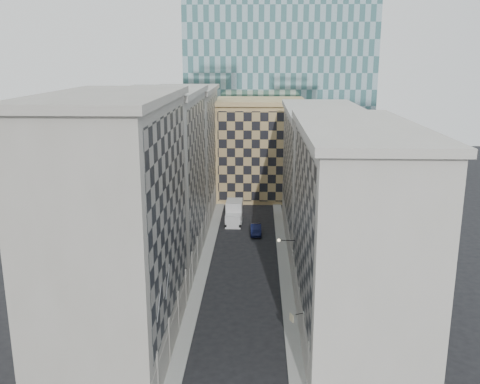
# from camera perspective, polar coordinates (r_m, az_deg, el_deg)

# --- Properties ---
(sidewalk_west) EXTENTS (1.50, 100.00, 0.15)m
(sidewalk_west) POSITION_cam_1_polar(r_m,az_deg,el_deg) (69.79, -3.96, -8.17)
(sidewalk_west) COLOR #979691
(sidewalk_west) RESTS_ON ground
(sidewalk_east) EXTENTS (1.50, 100.00, 0.15)m
(sidewalk_east) POSITION_cam_1_polar(r_m,az_deg,el_deg) (69.52, 4.77, -8.28)
(sidewalk_east) COLOR #979691
(sidewalk_east) RESTS_ON ground
(bldg_left_a) EXTENTS (10.80, 22.80, 23.70)m
(bldg_left_a) POSITION_cam_1_polar(r_m,az_deg,el_deg) (49.18, -13.04, -3.70)
(bldg_left_a) COLOR gray
(bldg_left_a) RESTS_ON ground
(bldg_left_b) EXTENTS (10.80, 22.80, 22.70)m
(bldg_left_b) POSITION_cam_1_polar(r_m,az_deg,el_deg) (70.02, -8.45, 1.45)
(bldg_left_b) COLOR gray
(bldg_left_b) RESTS_ON ground
(bldg_left_c) EXTENTS (10.80, 22.80, 21.70)m
(bldg_left_c) POSITION_cam_1_polar(r_m,az_deg,el_deg) (91.41, -5.98, 4.22)
(bldg_left_c) COLOR gray
(bldg_left_c) RESTS_ON ground
(bldg_right_a) EXTENTS (10.80, 26.80, 20.70)m
(bldg_right_a) POSITION_cam_1_polar(r_m,az_deg,el_deg) (52.57, 11.91, -4.18)
(bldg_right_a) COLOR #AAA69C
(bldg_right_a) RESTS_ON ground
(bldg_right_b) EXTENTS (10.80, 28.80, 19.70)m
(bldg_right_b) POSITION_cam_1_polar(r_m,az_deg,el_deg) (78.50, 8.64, 1.74)
(bldg_right_b) COLOR #AAA69C
(bldg_right_b) RESTS_ON ground
(tan_block) EXTENTS (16.80, 14.80, 18.80)m
(tan_block) POSITION_cam_1_polar(r_m,az_deg,el_deg) (103.47, 2.13, 4.69)
(tan_block) COLOR #A28256
(tan_block) RESTS_ON ground
(church_tower) EXTENTS (7.20, 7.20, 51.50)m
(church_tower) POSITION_cam_1_polar(r_m,az_deg,el_deg) (116.13, 1.19, 14.42)
(church_tower) COLOR #312C26
(church_tower) RESTS_ON ground
(flagpoles_left) EXTENTS (0.10, 6.33, 2.33)m
(flagpoles_left) POSITION_cam_1_polar(r_m,az_deg,el_deg) (44.94, -8.16, -10.46)
(flagpoles_left) COLOR gray
(flagpoles_left) RESTS_ON ground
(bracket_lamp) EXTENTS (1.98, 0.36, 0.36)m
(bracket_lamp) POSITION_cam_1_polar(r_m,az_deg,el_deg) (61.69, 4.33, -5.16)
(bracket_lamp) COLOR black
(bracket_lamp) RESTS_ON ground
(box_truck) EXTENTS (2.72, 6.47, 3.53)m
(box_truck) POSITION_cam_1_polar(r_m,az_deg,el_deg) (87.97, -0.64, -2.33)
(box_truck) COLOR silver
(box_truck) RESTS_ON ground
(dark_car) EXTENTS (1.79, 4.72, 1.54)m
(dark_car) POSITION_cam_1_polar(r_m,az_deg,el_deg) (82.56, 1.70, -4.02)
(dark_car) COLOR #0E1336
(dark_car) RESTS_ON ground
(shop_sign) EXTENTS (1.26, 0.67, 0.79)m
(shop_sign) POSITION_cam_1_polar(r_m,az_deg,el_deg) (49.70, 5.60, -13.17)
(shop_sign) COLOR black
(shop_sign) RESTS_ON ground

